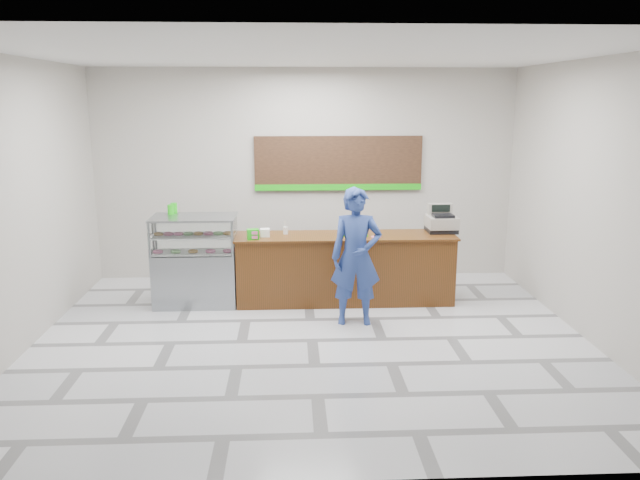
{
  "coord_description": "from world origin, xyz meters",
  "views": [
    {
      "loc": [
        -0.26,
        -7.44,
        3.0
      ],
      "look_at": [
        0.14,
        0.9,
        1.1
      ],
      "focal_mm": 35.0,
      "sensor_mm": 36.0,
      "label": 1
    }
  ],
  "objects_px": {
    "cash_register": "(441,222)",
    "display_case": "(195,260)",
    "sales_counter": "(345,268)",
    "customer": "(356,257)",
    "serving_tray": "(355,234)"
  },
  "relations": [
    {
      "from": "sales_counter",
      "to": "display_case",
      "type": "height_order",
      "value": "display_case"
    },
    {
      "from": "sales_counter",
      "to": "serving_tray",
      "type": "relative_size",
      "value": 8.12
    },
    {
      "from": "serving_tray",
      "to": "customer",
      "type": "bearing_deg",
      "value": -91.21
    },
    {
      "from": "display_case",
      "to": "customer",
      "type": "relative_size",
      "value": 0.71
    },
    {
      "from": "sales_counter",
      "to": "display_case",
      "type": "relative_size",
      "value": 2.45
    },
    {
      "from": "display_case",
      "to": "cash_register",
      "type": "height_order",
      "value": "cash_register"
    },
    {
      "from": "sales_counter",
      "to": "cash_register",
      "type": "bearing_deg",
      "value": 6.7
    },
    {
      "from": "cash_register",
      "to": "customer",
      "type": "bearing_deg",
      "value": -143.49
    },
    {
      "from": "display_case",
      "to": "customer",
      "type": "distance_m",
      "value": 2.48
    },
    {
      "from": "sales_counter",
      "to": "customer",
      "type": "height_order",
      "value": "customer"
    },
    {
      "from": "sales_counter",
      "to": "cash_register",
      "type": "relative_size",
      "value": 7.0
    },
    {
      "from": "sales_counter",
      "to": "display_case",
      "type": "bearing_deg",
      "value": -180.0
    },
    {
      "from": "display_case",
      "to": "customer",
      "type": "height_order",
      "value": "customer"
    },
    {
      "from": "cash_register",
      "to": "display_case",
      "type": "bearing_deg",
      "value": -178.6
    },
    {
      "from": "display_case",
      "to": "sales_counter",
      "type": "bearing_deg",
      "value": 0.0
    }
  ]
}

